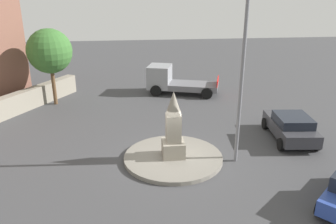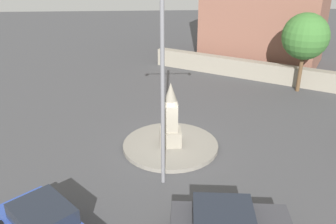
{
  "view_description": "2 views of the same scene",
  "coord_description": "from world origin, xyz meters",
  "views": [
    {
      "loc": [
        -13.99,
        1.92,
        7.64
      ],
      "look_at": [
        0.88,
        0.15,
        2.1
      ],
      "focal_mm": 35.57,
      "sensor_mm": 36.0,
      "label": 1
    },
    {
      "loc": [
        -1.0,
        -16.13,
        9.32
      ],
      "look_at": [
        -0.1,
        0.42,
        1.72
      ],
      "focal_mm": 40.08,
      "sensor_mm": 36.0,
      "label": 2
    }
  ],
  "objects": [
    {
      "name": "traffic_island",
      "position": [
        0.0,
        0.0,
        0.1
      ],
      "size": [
        4.69,
        4.69,
        0.19
      ],
      "primitive_type": "cylinder",
      "color": "gray",
      "rests_on": "ground"
    },
    {
      "name": "ground_plane",
      "position": [
        0.0,
        0.0,
        0.0
      ],
      "size": [
        80.0,
        80.0,
        0.0
      ],
      "primitive_type": "plane",
      "color": "#424244"
    },
    {
      "name": "car_dark_grey_approaching",
      "position": [
        1.54,
        -6.54,
        0.75
      ],
      "size": [
        4.15,
        2.38,
        1.42
      ],
      "color": "#38383D",
      "rests_on": "ground"
    },
    {
      "name": "monument",
      "position": [
        0.0,
        0.0,
        1.57
      ],
      "size": [
        1.03,
        1.03,
        3.2
      ],
      "color": "gray",
      "rests_on": "traffic_island"
    },
    {
      "name": "streetlamp",
      "position": [
        -0.49,
        -2.91,
        5.23
      ],
      "size": [
        3.53,
        0.28,
        8.74
      ],
      "color": "slate",
      "rests_on": "ground"
    },
    {
      "name": "truck_grey_far_side",
      "position": [
        10.71,
        -1.41,
        1.0
      ],
      "size": [
        3.56,
        5.69,
        2.14
      ],
      "color": "gray",
      "rests_on": "ground"
    },
    {
      "name": "tree_near_wall",
      "position": [
        9.09,
        7.16,
        3.73
      ],
      "size": [
        2.99,
        2.99,
        5.24
      ],
      "color": "brown",
      "rests_on": "ground"
    }
  ]
}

